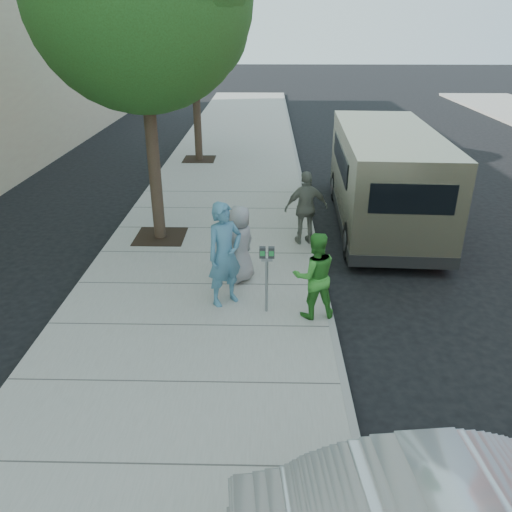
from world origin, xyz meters
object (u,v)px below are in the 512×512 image
person_officer (225,254)px  person_gray_shirt (240,244)px  person_striped_polo (306,208)px  van (384,176)px  tree_far (194,23)px  parking_meter (267,266)px  person_green_shirt (314,276)px

person_officer → person_gray_shirt: (0.22, 0.89, -0.19)m
person_striped_polo → van: bearing=-152.5°
person_officer → tree_far: bearing=61.2°
tree_far → parking_meter: bearing=-76.9°
parking_meter → person_green_shirt: 0.84m
tree_far → parking_meter: (2.55, -11.01, -3.82)m
person_officer → person_gray_shirt: 0.94m
tree_far → person_gray_shirt: size_ratio=4.13×
person_striped_polo → person_green_shirt: bearing=77.8°
parking_meter → person_striped_polo: bearing=74.0°
person_gray_shirt → tree_far: bearing=-128.1°
parking_meter → person_gray_shirt: (-0.54, 1.21, -0.13)m
van → person_striped_polo: (-2.11, -1.66, -0.30)m
person_green_shirt → tree_far: bearing=-83.3°
person_officer → person_striped_polo: 3.26m
person_officer → person_green_shirt: (1.58, -0.43, -0.18)m
van → person_striped_polo: size_ratio=3.93×
person_officer → parking_meter: bearing=-61.0°
person_officer → van: bearing=11.6°
person_green_shirt → person_gray_shirt: 1.90m
parking_meter → person_green_shirt: person_green_shirt is taller
parking_meter → person_gray_shirt: bearing=114.0°
person_gray_shirt → person_striped_polo: (1.44, 1.92, 0.08)m
person_gray_shirt → person_striped_polo: size_ratio=0.91×
van → person_striped_polo: 2.70m
person_officer → person_green_shirt: person_officer is taller
van → person_green_shirt: van is taller
parking_meter → van: (3.01, 4.79, 0.25)m
person_gray_shirt → person_striped_polo: bearing=-176.6°
tree_far → person_officer: tree_far is taller
parking_meter → van: 5.66m
person_officer → person_striped_polo: size_ratio=1.13×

